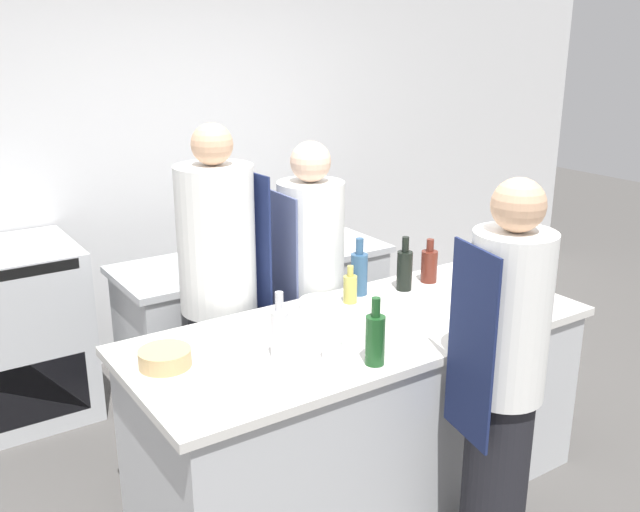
{
  "coord_description": "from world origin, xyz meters",
  "views": [
    {
      "loc": [
        -1.86,
        -2.44,
        2.21
      ],
      "look_at": [
        0.0,
        0.35,
        1.13
      ],
      "focal_mm": 40.0,
      "sensor_mm": 36.0,
      "label": 1
    }
  ],
  "objects_px": {
    "bottle_cooking_oil": "(359,272)",
    "bowl_mixing_large": "(165,358)",
    "bottle_water": "(280,332)",
    "bottle_olive_oil": "(375,338)",
    "chef_at_pass_far": "(311,291)",
    "stockpot": "(205,251)",
    "cup": "(332,349)",
    "chef_at_stove": "(220,297)",
    "bottle_wine": "(350,288)",
    "bottle_sauce": "(429,265)",
    "oven_range": "(6,335)",
    "bowl_prep_small": "(319,304)",
    "chef_at_prep_near": "(503,378)",
    "bottle_vinegar": "(405,269)"
  },
  "relations": [
    {
      "from": "bottle_sauce",
      "to": "cup",
      "type": "xyz_separation_m",
      "value": [
        -0.98,
        -0.49,
        -0.05
      ]
    },
    {
      "from": "bowl_mixing_large",
      "to": "cup",
      "type": "bearing_deg",
      "value": -27.67
    },
    {
      "from": "bowl_prep_small",
      "to": "stockpot",
      "type": "height_order",
      "value": "stockpot"
    },
    {
      "from": "stockpot",
      "to": "chef_at_pass_far",
      "type": "bearing_deg",
      "value": -51.34
    },
    {
      "from": "bottle_wine",
      "to": "bottle_cooking_oil",
      "type": "distance_m",
      "value": 0.14
    },
    {
      "from": "chef_at_pass_far",
      "to": "stockpot",
      "type": "relative_size",
      "value": 6.99
    },
    {
      "from": "chef_at_pass_far",
      "to": "bowl_prep_small",
      "type": "height_order",
      "value": "chef_at_pass_far"
    },
    {
      "from": "chef_at_pass_far",
      "to": "bottle_wine",
      "type": "bearing_deg",
      "value": -179.86
    },
    {
      "from": "bowl_mixing_large",
      "to": "bottle_vinegar",
      "type": "bearing_deg",
      "value": 6.16
    },
    {
      "from": "oven_range",
      "to": "bowl_prep_small",
      "type": "relative_size",
      "value": 5.23
    },
    {
      "from": "chef_at_prep_near",
      "to": "stockpot",
      "type": "relative_size",
      "value": 7.1
    },
    {
      "from": "chef_at_prep_near",
      "to": "bottle_wine",
      "type": "height_order",
      "value": "chef_at_prep_near"
    },
    {
      "from": "chef_at_prep_near",
      "to": "bottle_vinegar",
      "type": "bearing_deg",
      "value": -3.61
    },
    {
      "from": "bottle_olive_oil",
      "to": "cup",
      "type": "height_order",
      "value": "bottle_olive_oil"
    },
    {
      "from": "bottle_water",
      "to": "cup",
      "type": "bearing_deg",
      "value": -33.94
    },
    {
      "from": "oven_range",
      "to": "bottle_olive_oil",
      "type": "xyz_separation_m",
      "value": [
        1.09,
        -2.06,
        0.49
      ]
    },
    {
      "from": "cup",
      "to": "bowl_prep_small",
      "type": "bearing_deg",
      "value": 61.95
    },
    {
      "from": "chef_at_stove",
      "to": "cup",
      "type": "xyz_separation_m",
      "value": [
        0.08,
        -0.91,
        0.04
      ]
    },
    {
      "from": "bottle_olive_oil",
      "to": "bottle_cooking_oil",
      "type": "height_order",
      "value": "bottle_cooking_oil"
    },
    {
      "from": "bottle_water",
      "to": "bottle_olive_oil",
      "type": "bearing_deg",
      "value": -41.07
    },
    {
      "from": "bottle_vinegar",
      "to": "chef_at_stove",
      "type": "bearing_deg",
      "value": 152.97
    },
    {
      "from": "chef_at_pass_far",
      "to": "stockpot",
      "type": "distance_m",
      "value": 0.66
    },
    {
      "from": "bottle_cooking_oil",
      "to": "cup",
      "type": "relative_size",
      "value": 3.49
    },
    {
      "from": "cup",
      "to": "stockpot",
      "type": "relative_size",
      "value": 0.37
    },
    {
      "from": "bottle_cooking_oil",
      "to": "bowl_mixing_large",
      "type": "xyz_separation_m",
      "value": [
        -1.16,
        -0.23,
        -0.08
      ]
    },
    {
      "from": "oven_range",
      "to": "bottle_sauce",
      "type": "height_order",
      "value": "bottle_sauce"
    },
    {
      "from": "chef_at_prep_near",
      "to": "bowl_prep_small",
      "type": "relative_size",
      "value": 8.53
    },
    {
      "from": "chef_at_pass_far",
      "to": "bottle_water",
      "type": "height_order",
      "value": "chef_at_pass_far"
    },
    {
      "from": "oven_range",
      "to": "stockpot",
      "type": "bearing_deg",
      "value": -28.73
    },
    {
      "from": "chef_at_stove",
      "to": "bowl_prep_small",
      "type": "relative_size",
      "value": 9.04
    },
    {
      "from": "bottle_olive_oil",
      "to": "bottle_vinegar",
      "type": "xyz_separation_m",
      "value": [
        0.67,
        0.61,
        -0.0
      ]
    },
    {
      "from": "bottle_cooking_oil",
      "to": "bottle_water",
      "type": "xyz_separation_m",
      "value": [
        -0.73,
        -0.43,
        -0.0
      ]
    },
    {
      "from": "chef_at_pass_far",
      "to": "bottle_vinegar",
      "type": "bearing_deg",
      "value": -137.5
    },
    {
      "from": "bowl_mixing_large",
      "to": "cup",
      "type": "distance_m",
      "value": 0.69
    },
    {
      "from": "chef_at_prep_near",
      "to": "bottle_vinegar",
      "type": "distance_m",
      "value": 1.0
    },
    {
      "from": "oven_range",
      "to": "bottle_water",
      "type": "bearing_deg",
      "value": -66.36
    },
    {
      "from": "bottle_olive_oil",
      "to": "bottle_water",
      "type": "distance_m",
      "value": 0.4
    },
    {
      "from": "chef_at_stove",
      "to": "bottle_wine",
      "type": "relative_size",
      "value": 9.11
    },
    {
      "from": "bottle_vinegar",
      "to": "bottle_wine",
      "type": "bearing_deg",
      "value": 178.79
    },
    {
      "from": "bottle_olive_oil",
      "to": "bottle_sauce",
      "type": "height_order",
      "value": "bottle_olive_oil"
    },
    {
      "from": "chef_at_pass_far",
      "to": "bowl_mixing_large",
      "type": "relative_size",
      "value": 7.62
    },
    {
      "from": "bottle_water",
      "to": "bottle_cooking_oil",
      "type": "bearing_deg",
      "value": 30.43
    },
    {
      "from": "chef_at_stove",
      "to": "bottle_sauce",
      "type": "relative_size",
      "value": 7.35
    },
    {
      "from": "bottle_sauce",
      "to": "bottle_olive_oil",
      "type": "bearing_deg",
      "value": -143.83
    },
    {
      "from": "chef_at_pass_far",
      "to": "stockpot",
      "type": "bearing_deg",
      "value": 40.29
    },
    {
      "from": "bottle_cooking_oil",
      "to": "bottle_sauce",
      "type": "height_order",
      "value": "bottle_cooking_oil"
    },
    {
      "from": "bowl_prep_small",
      "to": "cup",
      "type": "distance_m",
      "value": 0.55
    },
    {
      "from": "chef_at_prep_near",
      "to": "bowl_prep_small",
      "type": "height_order",
      "value": "chef_at_prep_near"
    },
    {
      "from": "chef_at_prep_near",
      "to": "bottle_olive_oil",
      "type": "height_order",
      "value": "chef_at_prep_near"
    },
    {
      "from": "bottle_sauce",
      "to": "bottle_water",
      "type": "height_order",
      "value": "bottle_water"
    }
  ]
}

